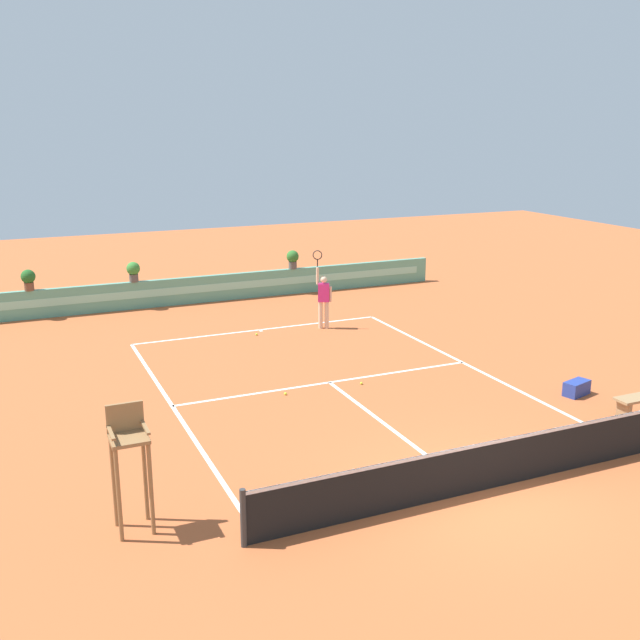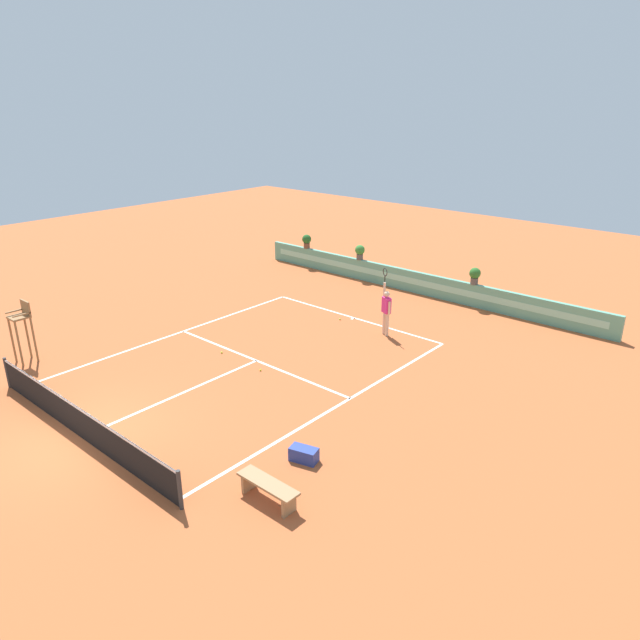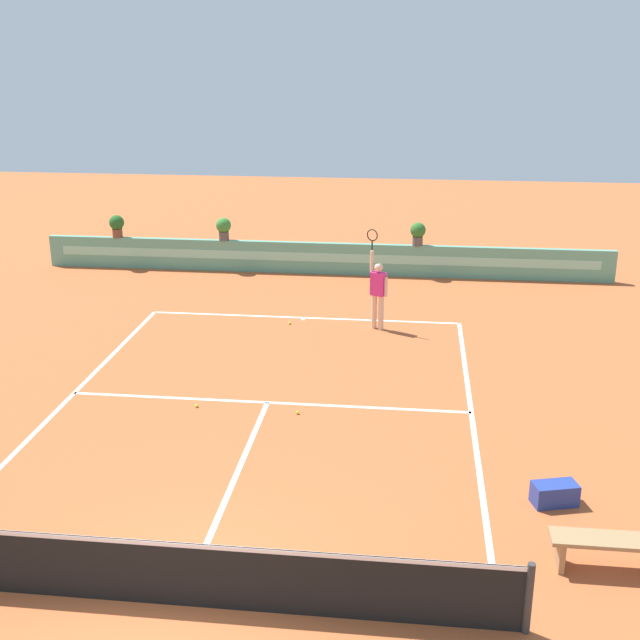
{
  "view_description": "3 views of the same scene",
  "coord_description": "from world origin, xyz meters",
  "px_view_note": "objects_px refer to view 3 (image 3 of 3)",
  "views": [
    {
      "loc": [
        -7.47,
        -9.93,
        6.49
      ],
      "look_at": [
        0.8,
        8.82,
        1.0
      ],
      "focal_mm": 41.18,
      "sensor_mm": 36.0,
      "label": 1
    },
    {
      "loc": [
        13.63,
        -5.96,
        8.52
      ],
      "look_at": [
        0.8,
        8.82,
        1.0
      ],
      "focal_mm": 32.79,
      "sensor_mm": 36.0,
      "label": 2
    },
    {
      "loc": [
        2.85,
        -8.63,
        6.94
      ],
      "look_at": [
        0.8,
        8.82,
        1.0
      ],
      "focal_mm": 45.92,
      "sensor_mm": 36.0,
      "label": 3
    }
  ],
  "objects_px": {
    "tennis_ball_near_baseline": "(197,406)",
    "tennis_ball_by_sideline": "(290,323)",
    "tennis_player": "(378,289)",
    "potted_plant_right": "(418,232)",
    "potted_plant_left": "(224,227)",
    "gear_bag": "(555,494)",
    "potted_plant_far_left": "(117,225)",
    "tennis_ball_mid_court": "(298,413)",
    "bench_courtside": "(609,546)"
  },
  "relations": [
    {
      "from": "tennis_player",
      "to": "tennis_ball_by_sideline",
      "type": "relative_size",
      "value": 38.01
    },
    {
      "from": "gear_bag",
      "to": "tennis_ball_near_baseline",
      "type": "height_order",
      "value": "gear_bag"
    },
    {
      "from": "bench_courtside",
      "to": "potted_plant_far_left",
      "type": "xyz_separation_m",
      "value": [
        -12.38,
        14.96,
        1.04
      ]
    },
    {
      "from": "bench_courtside",
      "to": "tennis_ball_mid_court",
      "type": "relative_size",
      "value": 23.53
    },
    {
      "from": "gear_bag",
      "to": "potted_plant_far_left",
      "type": "relative_size",
      "value": 0.97
    },
    {
      "from": "tennis_ball_mid_court",
      "to": "tennis_ball_by_sideline",
      "type": "bearing_deg",
      "value": 100.38
    },
    {
      "from": "tennis_ball_by_sideline",
      "to": "potted_plant_far_left",
      "type": "height_order",
      "value": "potted_plant_far_left"
    },
    {
      "from": "bench_courtside",
      "to": "tennis_ball_mid_court",
      "type": "bearing_deg",
      "value": 137.95
    },
    {
      "from": "tennis_player",
      "to": "potted_plant_right",
      "type": "xyz_separation_m",
      "value": [
        0.97,
        5.14,
        0.36
      ]
    },
    {
      "from": "bench_courtside",
      "to": "tennis_player",
      "type": "height_order",
      "value": "tennis_player"
    },
    {
      "from": "tennis_ball_near_baseline",
      "to": "potted_plant_far_left",
      "type": "bearing_deg",
      "value": 117.16
    },
    {
      "from": "bench_courtside",
      "to": "potted_plant_left",
      "type": "xyz_separation_m",
      "value": [
        -8.86,
        14.96,
        1.04
      ]
    },
    {
      "from": "potted_plant_left",
      "to": "potted_plant_far_left",
      "type": "bearing_deg",
      "value": 180.0
    },
    {
      "from": "tennis_ball_near_baseline",
      "to": "potted_plant_left",
      "type": "bearing_deg",
      "value": 99.87
    },
    {
      "from": "tennis_ball_by_sideline",
      "to": "potted_plant_left",
      "type": "height_order",
      "value": "potted_plant_left"
    },
    {
      "from": "gear_bag",
      "to": "tennis_ball_mid_court",
      "type": "bearing_deg",
      "value": 148.11
    },
    {
      "from": "tennis_ball_mid_court",
      "to": "potted_plant_far_left",
      "type": "bearing_deg",
      "value": 125.24
    },
    {
      "from": "gear_bag",
      "to": "tennis_player",
      "type": "bearing_deg",
      "value": 111.65
    },
    {
      "from": "tennis_player",
      "to": "tennis_ball_near_baseline",
      "type": "height_order",
      "value": "tennis_player"
    },
    {
      "from": "tennis_player",
      "to": "potted_plant_left",
      "type": "distance_m",
      "value": 7.3
    },
    {
      "from": "tennis_ball_mid_court",
      "to": "tennis_ball_near_baseline",
      "type": "bearing_deg",
      "value": 177.77
    },
    {
      "from": "potted_plant_far_left",
      "to": "potted_plant_right",
      "type": "relative_size",
      "value": 1.0
    },
    {
      "from": "tennis_ball_near_baseline",
      "to": "tennis_ball_mid_court",
      "type": "relative_size",
      "value": 1.0
    },
    {
      "from": "potted_plant_right",
      "to": "potted_plant_left",
      "type": "xyz_separation_m",
      "value": [
        -6.14,
        0.0,
        0.0
      ]
    },
    {
      "from": "tennis_player",
      "to": "potted_plant_left",
      "type": "relative_size",
      "value": 3.57
    },
    {
      "from": "tennis_ball_by_sideline",
      "to": "potted_plant_right",
      "type": "distance_m",
      "value": 6.18
    },
    {
      "from": "tennis_ball_by_sideline",
      "to": "potted_plant_far_left",
      "type": "bearing_deg",
      "value": 141.66
    },
    {
      "from": "bench_courtside",
      "to": "potted_plant_left",
      "type": "bearing_deg",
      "value": 120.64
    },
    {
      "from": "tennis_ball_near_baseline",
      "to": "potted_plant_far_left",
      "type": "height_order",
      "value": "potted_plant_far_left"
    },
    {
      "from": "tennis_ball_mid_court",
      "to": "potted_plant_far_left",
      "type": "xyz_separation_m",
      "value": [
        -7.39,
        10.46,
        1.38
      ]
    },
    {
      "from": "tennis_player",
      "to": "potted_plant_right",
      "type": "relative_size",
      "value": 3.57
    },
    {
      "from": "tennis_ball_by_sideline",
      "to": "potted_plant_right",
      "type": "bearing_deg",
      "value": 57.21
    },
    {
      "from": "potted_plant_right",
      "to": "tennis_ball_by_sideline",
      "type": "bearing_deg",
      "value": -122.79
    },
    {
      "from": "tennis_ball_mid_court",
      "to": "tennis_player",
      "type": "bearing_deg",
      "value": 76.26
    },
    {
      "from": "tennis_ball_near_baseline",
      "to": "tennis_ball_by_sideline",
      "type": "height_order",
      "value": "same"
    },
    {
      "from": "tennis_ball_by_sideline",
      "to": "tennis_ball_near_baseline",
      "type": "bearing_deg",
      "value": -101.46
    },
    {
      "from": "bench_courtside",
      "to": "potted_plant_right",
      "type": "xyz_separation_m",
      "value": [
        -2.71,
        14.96,
        1.04
      ]
    },
    {
      "from": "gear_bag",
      "to": "potted_plant_far_left",
      "type": "xyz_separation_m",
      "value": [
        -11.92,
        13.27,
        1.23
      ]
    },
    {
      "from": "potted_plant_right",
      "to": "potted_plant_left",
      "type": "height_order",
      "value": "same"
    },
    {
      "from": "tennis_player",
      "to": "tennis_ball_near_baseline",
      "type": "distance_m",
      "value": 6.31
    },
    {
      "from": "tennis_player",
      "to": "potted_plant_far_left",
      "type": "xyz_separation_m",
      "value": [
        -8.69,
        5.14,
        0.36
      ]
    },
    {
      "from": "tennis_ball_near_baseline",
      "to": "tennis_ball_mid_court",
      "type": "bearing_deg",
      "value": -2.23
    },
    {
      "from": "tennis_ball_near_baseline",
      "to": "potted_plant_right",
      "type": "distance_m",
      "value": 11.33
    },
    {
      "from": "bench_courtside",
      "to": "potted_plant_far_left",
      "type": "distance_m",
      "value": 19.44
    },
    {
      "from": "tennis_ball_by_sideline",
      "to": "potted_plant_far_left",
      "type": "distance_m",
      "value": 8.28
    },
    {
      "from": "tennis_ball_mid_court",
      "to": "potted_plant_left",
      "type": "xyz_separation_m",
      "value": [
        -3.87,
        10.46,
        1.38
      ]
    },
    {
      "from": "potted_plant_left",
      "to": "tennis_ball_by_sideline",
      "type": "bearing_deg",
      "value": -60.33
    },
    {
      "from": "bench_courtside",
      "to": "tennis_player",
      "type": "xyz_separation_m",
      "value": [
        -3.69,
        9.82,
        0.67
      ]
    },
    {
      "from": "potted_plant_far_left",
      "to": "tennis_ball_mid_court",
      "type": "bearing_deg",
      "value": -54.76
    },
    {
      "from": "gear_bag",
      "to": "potted_plant_far_left",
      "type": "bearing_deg",
      "value": 131.92
    }
  ]
}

